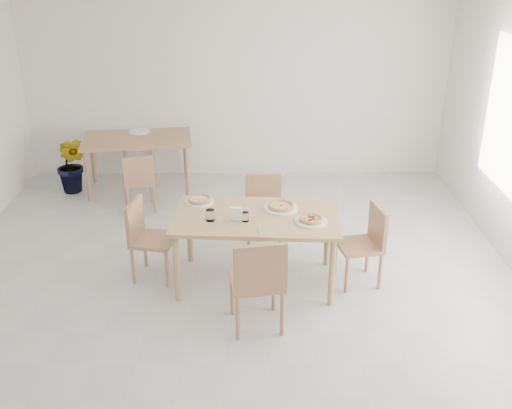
{
  "coord_description": "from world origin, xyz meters",
  "views": [
    {
      "loc": [
        0.22,
        -4.89,
        3.27
      ],
      "look_at": [
        0.27,
        0.42,
        0.87
      ],
      "focal_mm": 42.0,
      "sensor_mm": 36.0,
      "label": 1
    }
  ],
  "objects_px": {
    "napkin_holder": "(236,214)",
    "plate_empty": "(139,131)",
    "pizza_pepperoni": "(311,219)",
    "chair_back_n": "(137,136)",
    "plate_pepperoni": "(311,221)",
    "pizza_margherita": "(281,206)",
    "chair_back_s": "(139,179)",
    "chair_east": "(367,240)",
    "pizza_mushroom": "(200,199)",
    "main_table": "(256,222)",
    "potted_plant": "(73,165)",
    "chair_west": "(146,234)",
    "second_table": "(137,144)",
    "plate_mushroom": "(200,201)",
    "chair_south": "(258,279)",
    "tumbler_b": "(245,217)",
    "chair_north": "(264,206)",
    "tumbler_a": "(210,215)",
    "plate_margherita": "(281,208)"
  },
  "relations": [
    {
      "from": "chair_west",
      "to": "plate_mushroom",
      "type": "bearing_deg",
      "value": -58.62
    },
    {
      "from": "tumbler_b",
      "to": "pizza_pepperoni",
      "type": "bearing_deg",
      "value": -2.58
    },
    {
      "from": "main_table",
      "to": "potted_plant",
      "type": "relative_size",
      "value": 2.07
    },
    {
      "from": "potted_plant",
      "to": "chair_east",
      "type": "bearing_deg",
      "value": -33.43
    },
    {
      "from": "chair_west",
      "to": "plate_mushroom",
      "type": "distance_m",
      "value": 0.64
    },
    {
      "from": "pizza_mushroom",
      "to": "main_table",
      "type": "bearing_deg",
      "value": -29.56
    },
    {
      "from": "main_table",
      "to": "tumbler_a",
      "type": "bearing_deg",
      "value": -162.9
    },
    {
      "from": "plate_empty",
      "to": "plate_pepperoni",
      "type": "bearing_deg",
      "value": -53.56
    },
    {
      "from": "chair_north",
      "to": "plate_empty",
      "type": "xyz_separation_m",
      "value": [
        -1.71,
        1.92,
        0.28
      ]
    },
    {
      "from": "pizza_mushroom",
      "to": "chair_south",
      "type": "bearing_deg",
      "value": -63.11
    },
    {
      "from": "pizza_pepperoni",
      "to": "chair_back_n",
      "type": "xyz_separation_m",
      "value": [
        -2.28,
        3.41,
        -0.25
      ]
    },
    {
      "from": "pizza_pepperoni",
      "to": "tumbler_b",
      "type": "distance_m",
      "value": 0.63
    },
    {
      "from": "plate_pepperoni",
      "to": "chair_back_s",
      "type": "bearing_deg",
      "value": 136.64
    },
    {
      "from": "napkin_holder",
      "to": "chair_south",
      "type": "bearing_deg",
      "value": -65.2
    },
    {
      "from": "chair_north",
      "to": "potted_plant",
      "type": "distance_m",
      "value": 3.01
    },
    {
      "from": "chair_east",
      "to": "plate_empty",
      "type": "xyz_separation_m",
      "value": [
        -2.72,
        2.75,
        0.28
      ]
    },
    {
      "from": "plate_pepperoni",
      "to": "pizza_margherita",
      "type": "bearing_deg",
      "value": 131.42
    },
    {
      "from": "chair_back_s",
      "to": "potted_plant",
      "type": "xyz_separation_m",
      "value": [
        -1.01,
        0.64,
        -0.05
      ]
    },
    {
      "from": "main_table",
      "to": "pizza_pepperoni",
      "type": "bearing_deg",
      "value": -12.47
    },
    {
      "from": "chair_west",
      "to": "chair_back_n",
      "type": "relative_size",
      "value": 0.92
    },
    {
      "from": "pizza_pepperoni",
      "to": "second_table",
      "type": "distance_m",
      "value": 3.39
    },
    {
      "from": "tumbler_a",
      "to": "tumbler_b",
      "type": "height_order",
      "value": "tumbler_a"
    },
    {
      "from": "tumbler_b",
      "to": "potted_plant",
      "type": "distance_m",
      "value": 3.47
    },
    {
      "from": "plate_mushroom",
      "to": "pizza_margherita",
      "type": "relative_size",
      "value": 0.84
    },
    {
      "from": "napkin_holder",
      "to": "tumbler_b",
      "type": "bearing_deg",
      "value": -2.69
    },
    {
      "from": "chair_north",
      "to": "chair_back_s",
      "type": "bearing_deg",
      "value": 148.72
    },
    {
      "from": "chair_east",
      "to": "second_table",
      "type": "distance_m",
      "value": 3.68
    },
    {
      "from": "main_table",
      "to": "second_table",
      "type": "bearing_deg",
      "value": 126.57
    },
    {
      "from": "plate_mushroom",
      "to": "chair_back_n",
      "type": "bearing_deg",
      "value": 111.87
    },
    {
      "from": "napkin_holder",
      "to": "plate_empty",
      "type": "relative_size",
      "value": 0.46
    },
    {
      "from": "napkin_holder",
      "to": "chair_west",
      "type": "bearing_deg",
      "value": 175.47
    },
    {
      "from": "chair_west",
      "to": "second_table",
      "type": "xyz_separation_m",
      "value": [
        -0.49,
        2.36,
        0.17
      ]
    },
    {
      "from": "chair_north",
      "to": "potted_plant",
      "type": "height_order",
      "value": "chair_north"
    },
    {
      "from": "potted_plant",
      "to": "plate_mushroom",
      "type": "bearing_deg",
      "value": -46.99
    },
    {
      "from": "plate_mushroom",
      "to": "plate_pepperoni",
      "type": "relative_size",
      "value": 0.96
    },
    {
      "from": "second_table",
      "to": "main_table",
      "type": "bearing_deg",
      "value": -64.62
    },
    {
      "from": "plate_pepperoni",
      "to": "pizza_margherita",
      "type": "xyz_separation_m",
      "value": [
        -0.27,
        0.31,
        0.02
      ]
    },
    {
      "from": "napkin_holder",
      "to": "tumbler_a",
      "type": "bearing_deg",
      "value": -170.89
    },
    {
      "from": "plate_margherita",
      "to": "pizza_margherita",
      "type": "height_order",
      "value": "pizza_margherita"
    },
    {
      "from": "pizza_mushroom",
      "to": "plate_empty",
      "type": "xyz_separation_m",
      "value": [
        -1.03,
        2.42,
        -0.02
      ]
    },
    {
      "from": "chair_east",
      "to": "potted_plant",
      "type": "xyz_separation_m",
      "value": [
        -3.6,
        2.37,
        -0.08
      ]
    },
    {
      "from": "plate_margherita",
      "to": "potted_plant",
      "type": "xyz_separation_m",
      "value": [
        -2.74,
        2.22,
        -0.36
      ]
    },
    {
      "from": "chair_south",
      "to": "plate_empty",
      "type": "height_order",
      "value": "chair_south"
    },
    {
      "from": "chair_west",
      "to": "plate_margherita",
      "type": "height_order",
      "value": "chair_west"
    },
    {
      "from": "plate_empty",
      "to": "main_table",
      "type": "bearing_deg",
      "value": -59.57
    },
    {
      "from": "plate_empty",
      "to": "plate_mushroom",
      "type": "bearing_deg",
      "value": -66.84
    },
    {
      "from": "tumbler_b",
      "to": "second_table",
      "type": "distance_m",
      "value": 3.01
    },
    {
      "from": "chair_south",
      "to": "chair_north",
      "type": "height_order",
      "value": "chair_south"
    },
    {
      "from": "tumbler_a",
      "to": "chair_back_s",
      "type": "distance_m",
      "value": 2.14
    },
    {
      "from": "chair_east",
      "to": "plate_empty",
      "type": "height_order",
      "value": "chair_east"
    }
  ]
}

